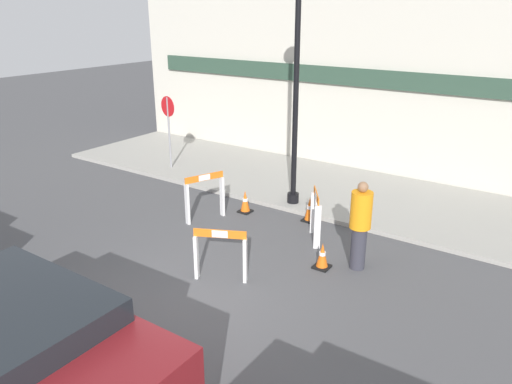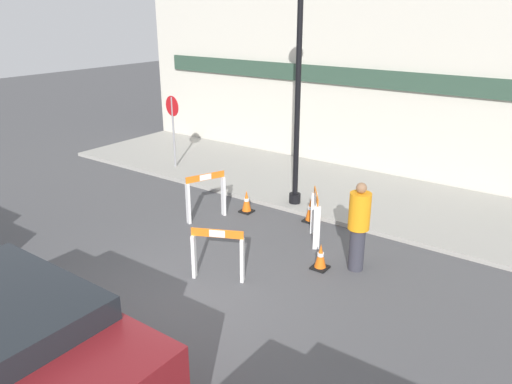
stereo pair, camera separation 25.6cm
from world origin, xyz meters
name	(u,v)px [view 1 (the left image)]	position (x,y,z in m)	size (l,w,h in m)	color
ground_plane	(181,306)	(0.00, 0.00, 0.00)	(60.00, 60.00, 0.00)	#4C4C4F
sidewalk_slab	(346,192)	(0.00, 6.47, 0.05)	(18.00, 3.93, 0.10)	#9E9B93
storefront_facade	(383,81)	(0.00, 8.51, 2.75)	(18.00, 0.22, 5.50)	beige
streetlamp_post	(297,52)	(-0.73, 4.91, 3.74)	(0.44, 0.44, 5.70)	black
stop_sign	(168,120)	(-5.27, 5.33, 1.55)	(0.60, 0.12, 2.16)	gray
barricade_0	(316,215)	(0.64, 3.49, 0.59)	(0.57, 0.75, 1.10)	white
barricade_1	(205,195)	(-1.99, 3.02, 0.61)	(0.49, 0.95, 1.12)	white
barricade_2	(220,253)	(0.01, 1.06, 0.55)	(0.92, 0.53, 1.00)	white
traffic_cone_0	(322,256)	(1.33, 2.50, 0.25)	(0.30, 0.30, 0.52)	black
traffic_cone_1	(310,210)	(0.06, 4.33, 0.28)	(0.30, 0.30, 0.59)	black
traffic_cone_2	(245,202)	(-1.49, 3.92, 0.27)	(0.30, 0.30, 0.55)	black
person_worker	(360,223)	(1.88, 2.88, 0.93)	(0.46, 0.46, 1.74)	#33333D
parked_car_1	(10,366)	(0.36, -3.05, 1.02)	(3.96, 2.03, 1.82)	maroon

